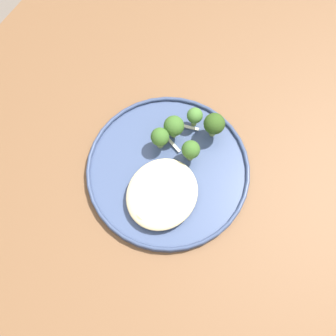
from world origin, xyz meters
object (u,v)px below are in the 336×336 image
at_px(dinner_plate, 168,170).
at_px(seared_scallop_tiny_bay, 144,214).
at_px(seared_scallop_right_edge, 187,178).
at_px(seared_scallop_large_seared, 179,196).
at_px(broccoli_floret_small_sprig, 195,116).
at_px(seared_scallop_rear_pale, 173,209).
at_px(seared_scallop_tilted_round, 151,192).
at_px(seared_scallop_left_edge, 153,177).
at_px(seared_scallop_center_golden, 166,188).
at_px(broccoli_floret_near_rim, 160,137).
at_px(broccoli_floret_split_head, 174,126).
at_px(broccoli_floret_beside_noodles, 191,150).
at_px(broccoli_floret_tall_stalk, 214,124).

relative_size(dinner_plate, seared_scallop_tiny_bay, 10.62).
bearing_deg(seared_scallop_right_edge, seared_scallop_large_seared, 9.39).
height_order(dinner_plate, broccoli_floret_small_sprig, broccoli_floret_small_sprig).
height_order(seared_scallop_rear_pale, broccoli_floret_small_sprig, broccoli_floret_small_sprig).
bearing_deg(seared_scallop_tilted_round, seared_scallop_left_edge, -155.91).
distance_m(seared_scallop_tilted_round, broccoli_floret_small_sprig, 0.16).
height_order(seared_scallop_center_golden, broccoli_floret_small_sprig, broccoli_floret_small_sprig).
bearing_deg(broccoli_floret_near_rim, seared_scallop_center_golden, 39.42).
xyz_separation_m(seared_scallop_right_edge, broccoli_floret_near_rim, (-0.03, -0.08, 0.02)).
bearing_deg(broccoli_floret_small_sprig, seared_scallop_center_golden, 10.52).
xyz_separation_m(seared_scallop_left_edge, seared_scallop_large_seared, (0.00, 0.06, 0.00)).
bearing_deg(seared_scallop_right_edge, broccoli_floret_split_head, -133.50).
xyz_separation_m(seared_scallop_rear_pale, broccoli_floret_small_sprig, (-0.16, -0.05, 0.02)).
xyz_separation_m(seared_scallop_right_edge, seared_scallop_left_edge, (0.03, -0.05, 0.00)).
xyz_separation_m(dinner_plate, seared_scallop_large_seared, (0.03, 0.04, 0.01)).
xyz_separation_m(dinner_plate, seared_scallop_right_edge, (-0.00, 0.04, 0.01)).
distance_m(broccoli_floret_near_rim, broccoli_floret_small_sprig, 0.07).
xyz_separation_m(seared_scallop_tilted_round, broccoli_floret_small_sprig, (-0.15, -0.01, 0.02)).
distance_m(seared_scallop_rear_pale, broccoli_floret_small_sprig, 0.17).
bearing_deg(seared_scallop_tiny_bay, broccoli_floret_beside_noodles, 175.48).
distance_m(broccoli_floret_split_head, broccoli_floret_tall_stalk, 0.07).
relative_size(seared_scallop_tiny_bay, seared_scallop_left_edge, 0.92).
height_order(seared_scallop_right_edge, broccoli_floret_split_head, broccoli_floret_split_head).
bearing_deg(seared_scallop_right_edge, seared_scallop_center_golden, -30.52).
relative_size(dinner_plate, broccoli_floret_near_rim, 5.42).
distance_m(seared_scallop_right_edge, broccoli_floret_tall_stalk, 0.11).
bearing_deg(seared_scallop_tilted_round, broccoli_floret_beside_noodles, 166.79).
bearing_deg(seared_scallop_tiny_bay, broccoli_floret_split_head, -166.65).
bearing_deg(seared_scallop_rear_pale, seared_scallop_large_seared, -172.44).
height_order(dinner_plate, seared_scallop_rear_pale, seared_scallop_rear_pale).
height_order(seared_scallop_rear_pale, broccoli_floret_beside_noodles, broccoli_floret_beside_noodles).
distance_m(dinner_plate, seared_scallop_tilted_round, 0.05).
bearing_deg(seared_scallop_left_edge, broccoli_floret_beside_noodles, 155.17).
bearing_deg(broccoli_floret_near_rim, seared_scallop_large_seared, 50.40).
relative_size(seared_scallop_rear_pale, broccoli_floret_near_rim, 0.66).
height_order(seared_scallop_tilted_round, broccoli_floret_small_sprig, broccoli_floret_small_sprig).
distance_m(seared_scallop_large_seared, broccoli_floret_beside_noodles, 0.08).
distance_m(dinner_plate, seared_scallop_left_edge, 0.03).
bearing_deg(seared_scallop_large_seared, seared_scallop_tilted_round, -67.27).
xyz_separation_m(seared_scallop_left_edge, broccoli_floret_tall_stalk, (-0.13, 0.04, 0.03)).
height_order(seared_scallop_right_edge, broccoli_floret_near_rim, broccoli_floret_near_rim).
relative_size(seared_scallop_large_seared, broccoli_floret_split_head, 0.61).
relative_size(seared_scallop_center_golden, seared_scallop_left_edge, 1.00).
bearing_deg(seared_scallop_left_edge, seared_scallop_tiny_bay, 19.36).
height_order(dinner_plate, seared_scallop_right_edge, seared_scallop_right_edge).
height_order(seared_scallop_left_edge, broccoli_floret_split_head, broccoli_floret_split_head).
relative_size(seared_scallop_left_edge, broccoli_floret_split_head, 0.52).
height_order(seared_scallop_right_edge, broccoli_floret_tall_stalk, broccoli_floret_tall_stalk).
distance_m(seared_scallop_tiny_bay, seared_scallop_tilted_round, 0.04).
bearing_deg(dinner_plate, broccoli_floret_split_head, -156.69).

